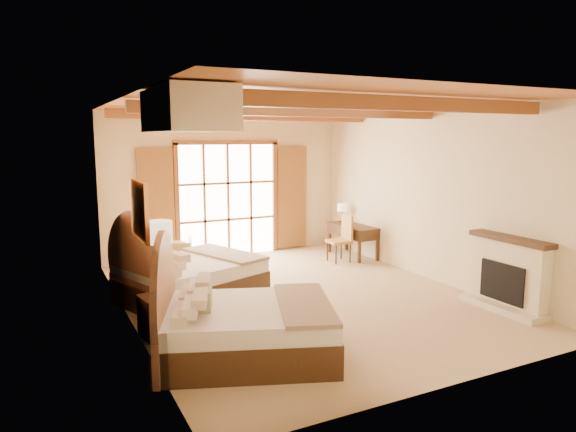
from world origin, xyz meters
TOP-DOWN VIEW (x-y plane):
  - floor at (0.00, 0.00)m, footprint 7.00×7.00m
  - wall_back at (0.00, 3.50)m, footprint 5.50×0.00m
  - wall_left at (-2.75, 0.00)m, footprint 0.00×7.00m
  - wall_right at (2.75, 0.00)m, footprint 0.00×7.00m
  - ceiling at (0.00, 0.00)m, footprint 7.00×7.00m
  - ceiling_beams at (0.00, 0.00)m, footprint 5.39×4.60m
  - french_doors at (0.00, 3.44)m, footprint 3.95×0.08m
  - fireplace at (2.60, -2.00)m, footprint 0.46×1.40m
  - painting at (-2.70, -0.75)m, footprint 0.06×0.95m
  - canopy_valance at (-2.40, -2.00)m, footprint 0.70×1.40m
  - bed_near at (-1.83, -1.80)m, footprint 2.61×2.21m
  - bed_far at (-1.80, 0.71)m, footprint 2.64×2.23m
  - nightstand at (-2.49, -0.67)m, footprint 0.54×0.54m
  - floor_lamp at (-2.50, -0.87)m, footprint 0.34×0.34m
  - armchair at (-1.52, 2.51)m, footprint 0.95×0.96m
  - ottoman at (-0.75, 2.47)m, footprint 0.62×0.62m
  - desk at (2.47, 2.11)m, footprint 0.60×1.33m
  - desk_chair at (1.94, 1.81)m, footprint 0.48×0.48m
  - desk_lamp at (2.50, 2.62)m, footprint 0.21×0.21m

SIDE VIEW (x-z plane):
  - floor at x=0.00m, z-range 0.00..0.00m
  - ottoman at x=-0.75m, z-range 0.00..0.38m
  - nightstand at x=-2.49m, z-range 0.00..0.56m
  - desk_chair at x=1.94m, z-range -0.19..0.82m
  - armchair at x=-1.52m, z-range 0.00..0.70m
  - desk at x=2.47m, z-range 0.03..0.74m
  - bed_near at x=-1.83m, z-range -0.27..1.11m
  - bed_far at x=-1.80m, z-range -0.27..1.12m
  - fireplace at x=2.60m, z-range -0.07..1.09m
  - desk_lamp at x=2.50m, z-range 0.82..1.24m
  - french_doors at x=0.00m, z-range -0.05..2.55m
  - floor_lamp at x=-2.50m, z-range 0.56..2.17m
  - wall_back at x=0.00m, z-range -1.15..4.35m
  - wall_left at x=-2.75m, z-range -1.90..5.10m
  - wall_right at x=2.75m, z-range -1.90..5.10m
  - painting at x=-2.70m, z-range 1.38..2.12m
  - canopy_valance at x=-2.40m, z-range 2.73..3.18m
  - ceiling_beams at x=0.00m, z-range 2.99..3.17m
  - ceiling at x=0.00m, z-range 3.20..3.20m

